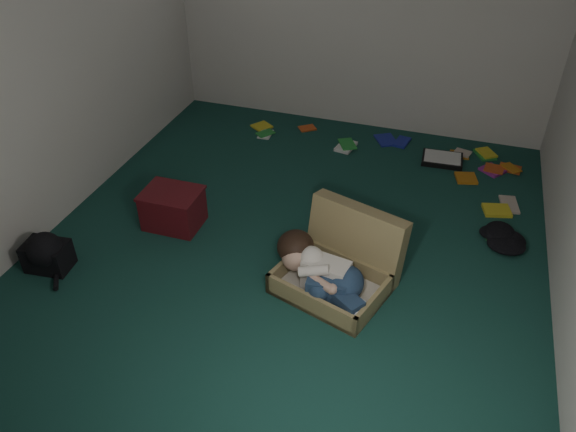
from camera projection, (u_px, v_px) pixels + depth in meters
The scene contains 11 objects.
floor at pixel (294, 240), 4.66m from camera, with size 4.50×4.50×0.00m, color #164038.
wall_back at pixel (362, 6), 5.63m from camera, with size 4.50×4.50×0.00m, color silver.
wall_front at pixel (119, 321), 2.17m from camera, with size 4.50×4.50×0.00m, color silver.
wall_left at pixel (52, 61), 4.40m from camera, with size 4.50×4.50×0.00m, color silver.
suitcase at pixel (341, 264), 4.16m from camera, with size 0.95×0.94×0.56m.
person at pixel (321, 271), 4.03m from camera, with size 0.77×0.57×0.35m.
maroon_bin at pixel (173, 208), 4.75m from camera, with size 0.48×0.38×0.33m.
backpack at pixel (47, 255), 4.32m from camera, with size 0.41×0.33×0.25m, color black, non-canonical shape.
clothing_pile at pixel (497, 237), 4.59m from camera, with size 0.40×0.33×0.13m, color black, non-canonical shape.
paper_tray at pixel (442, 159), 5.68m from camera, with size 0.41×0.32×0.06m.
book_scatter at pixel (414, 161), 5.68m from camera, with size 2.89×1.70×0.02m.
Camera 1 is at (1.09, -3.49, 2.91)m, focal length 35.00 mm.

